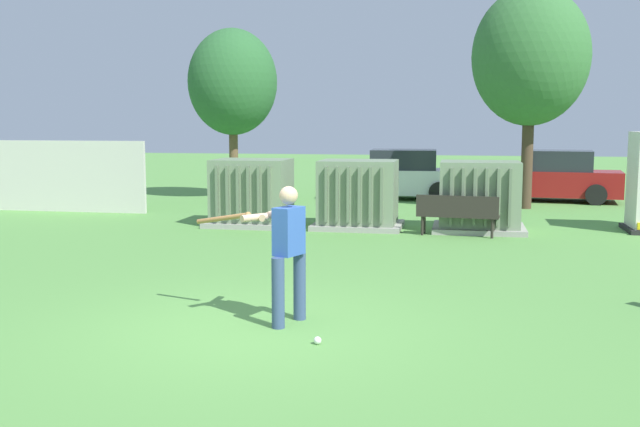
{
  "coord_description": "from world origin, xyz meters",
  "views": [
    {
      "loc": [
        2.46,
        -8.58,
        2.53
      ],
      "look_at": [
        0.15,
        3.5,
        1.0
      ],
      "focal_mm": 41.55,
      "sensor_mm": 36.0,
      "label": 1
    }
  ],
  "objects_px": {
    "transformer_west": "(252,193)",
    "park_bench": "(457,212)",
    "sports_ball": "(318,340)",
    "parked_car_left_of_center": "(553,178)",
    "parked_car_leftmost": "(400,176)",
    "batter": "(285,247)",
    "transformer_mid_east": "(479,197)",
    "transformer_mid_west": "(358,195)"
  },
  "relations": [
    {
      "from": "park_bench",
      "to": "parked_car_leftmost",
      "type": "relative_size",
      "value": 0.43
    },
    {
      "from": "transformer_mid_east",
      "to": "sports_ball",
      "type": "xyz_separation_m",
      "value": [
        -2.0,
        -9.38,
        -0.74
      ]
    },
    {
      "from": "parked_car_leftmost",
      "to": "parked_car_left_of_center",
      "type": "distance_m",
      "value": 4.87
    },
    {
      "from": "transformer_west",
      "to": "transformer_mid_west",
      "type": "height_order",
      "value": "same"
    },
    {
      "from": "transformer_mid_east",
      "to": "sports_ball",
      "type": "relative_size",
      "value": 23.33
    },
    {
      "from": "parked_car_left_of_center",
      "to": "parked_car_leftmost",
      "type": "bearing_deg",
      "value": -177.18
    },
    {
      "from": "transformer_west",
      "to": "parked_car_left_of_center",
      "type": "xyz_separation_m",
      "value": [
        7.91,
        7.18,
        -0.04
      ]
    },
    {
      "from": "batter",
      "to": "sports_ball",
      "type": "xyz_separation_m",
      "value": [
        0.57,
        -0.82,
        -0.93
      ]
    },
    {
      "from": "parked_car_leftmost",
      "to": "parked_car_left_of_center",
      "type": "bearing_deg",
      "value": 2.82
    },
    {
      "from": "transformer_mid_west",
      "to": "parked_car_leftmost",
      "type": "bearing_deg",
      "value": 86.41
    },
    {
      "from": "sports_ball",
      "to": "parked_car_leftmost",
      "type": "xyz_separation_m",
      "value": [
        -0.4,
        16.25,
        0.71
      ]
    },
    {
      "from": "transformer_west",
      "to": "batter",
      "type": "xyz_separation_m",
      "value": [
        2.88,
        -8.5,
        0.19
      ]
    },
    {
      "from": "transformer_west",
      "to": "parked_car_left_of_center",
      "type": "distance_m",
      "value": 10.68
    },
    {
      "from": "park_bench",
      "to": "parked_car_leftmost",
      "type": "xyz_separation_m",
      "value": [
        -1.91,
        7.81,
        0.22
      ]
    },
    {
      "from": "transformer_mid_west",
      "to": "parked_car_left_of_center",
      "type": "relative_size",
      "value": 0.48
    },
    {
      "from": "transformer_mid_east",
      "to": "transformer_west",
      "type": "bearing_deg",
      "value": -179.32
    },
    {
      "from": "parked_car_left_of_center",
      "to": "batter",
      "type": "bearing_deg",
      "value": -107.82
    },
    {
      "from": "transformer_mid_east",
      "to": "batter",
      "type": "bearing_deg",
      "value": -106.73
    },
    {
      "from": "parked_car_leftmost",
      "to": "parked_car_left_of_center",
      "type": "height_order",
      "value": "same"
    },
    {
      "from": "batter",
      "to": "transformer_west",
      "type": "bearing_deg",
      "value": 108.69
    },
    {
      "from": "transformer_mid_west",
      "to": "parked_car_leftmost",
      "type": "relative_size",
      "value": 0.49
    },
    {
      "from": "park_bench",
      "to": "transformer_west",
      "type": "bearing_deg",
      "value": 170.05
    },
    {
      "from": "transformer_west",
      "to": "sports_ball",
      "type": "xyz_separation_m",
      "value": [
        3.45,
        -9.31,
        -0.74
      ]
    },
    {
      "from": "transformer_mid_east",
      "to": "parked_car_left_of_center",
      "type": "relative_size",
      "value": 0.48
    },
    {
      "from": "transformer_mid_east",
      "to": "parked_car_left_of_center",
      "type": "distance_m",
      "value": 7.53
    },
    {
      "from": "transformer_mid_east",
      "to": "parked_car_left_of_center",
      "type": "height_order",
      "value": "same"
    },
    {
      "from": "parked_car_leftmost",
      "to": "sports_ball",
      "type": "bearing_deg",
      "value": -88.61
    },
    {
      "from": "transformer_west",
      "to": "parked_car_left_of_center",
      "type": "height_order",
      "value": "same"
    },
    {
      "from": "transformer_mid_west",
      "to": "transformer_west",
      "type": "bearing_deg",
      "value": -179.31
    },
    {
      "from": "sports_ball",
      "to": "parked_car_left_of_center",
      "type": "relative_size",
      "value": 0.02
    },
    {
      "from": "park_bench",
      "to": "sports_ball",
      "type": "height_order",
      "value": "park_bench"
    },
    {
      "from": "sports_ball",
      "to": "parked_car_leftmost",
      "type": "relative_size",
      "value": 0.02
    },
    {
      "from": "sports_ball",
      "to": "parked_car_left_of_center",
      "type": "xyz_separation_m",
      "value": [
        4.47,
        16.49,
        0.71
      ]
    },
    {
      "from": "transformer_mid_west",
      "to": "parked_car_leftmost",
      "type": "xyz_separation_m",
      "value": [
        0.43,
        6.91,
        -0.04
      ]
    },
    {
      "from": "transformer_mid_west",
      "to": "batter",
      "type": "distance_m",
      "value": 8.53
    },
    {
      "from": "parked_car_leftmost",
      "to": "transformer_mid_west",
      "type": "bearing_deg",
      "value": -93.59
    },
    {
      "from": "sports_ball",
      "to": "parked_car_leftmost",
      "type": "distance_m",
      "value": 16.27
    },
    {
      "from": "transformer_west",
      "to": "park_bench",
      "type": "xyz_separation_m",
      "value": [
        4.96,
        -0.87,
        -0.25
      ]
    },
    {
      "from": "batter",
      "to": "parked_car_leftmost",
      "type": "bearing_deg",
      "value": 89.34
    },
    {
      "from": "transformer_mid_east",
      "to": "batter",
      "type": "height_order",
      "value": "batter"
    },
    {
      "from": "transformer_mid_west",
      "to": "sports_ball",
      "type": "bearing_deg",
      "value": -84.93
    },
    {
      "from": "transformer_mid_west",
      "to": "sports_ball",
      "type": "height_order",
      "value": "transformer_mid_west"
    }
  ]
}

